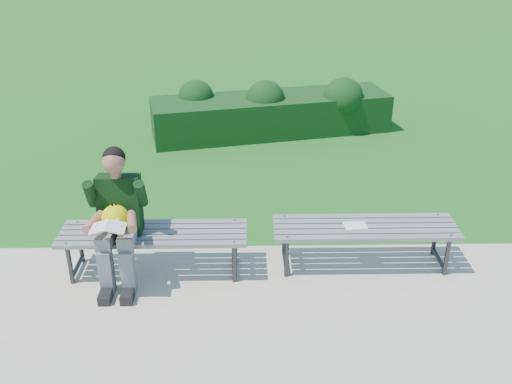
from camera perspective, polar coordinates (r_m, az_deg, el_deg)
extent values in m
plane|color=#2A7013|center=(6.14, -1.15, -5.59)|extent=(80.00, 80.00, 0.00)
cube|color=#ACA793|center=(4.73, -1.15, -16.68)|extent=(30.00, 3.50, 0.02)
cube|color=#173C0F|center=(9.28, 1.52, 7.74)|extent=(3.91, 1.74, 0.60)
sphere|color=#173C0F|center=(9.29, -6.01, 9.36)|extent=(0.68, 0.68, 0.57)
sphere|color=#173C0F|center=(9.13, 0.93, 9.20)|extent=(0.74, 0.74, 0.62)
sphere|color=#173C0F|center=(9.34, 8.71, 9.31)|extent=(0.77, 0.77, 0.64)
cube|color=slate|center=(5.41, -10.54, -5.21)|extent=(1.80, 0.08, 0.04)
cube|color=slate|center=(5.50, -10.38, -4.65)|extent=(1.80, 0.08, 0.04)
cube|color=slate|center=(5.59, -10.22, -4.11)|extent=(1.80, 0.08, 0.04)
cube|color=slate|center=(5.68, -10.08, -3.58)|extent=(1.80, 0.08, 0.04)
cube|color=slate|center=(5.77, -9.93, -3.07)|extent=(1.80, 0.08, 0.04)
cylinder|color=#2D2D30|center=(5.72, -18.11, -6.94)|extent=(0.04, 0.04, 0.41)
cylinder|color=#2D2D30|center=(6.03, -17.16, -4.99)|extent=(0.04, 0.04, 0.41)
cylinder|color=#2D2D30|center=(5.79, -17.86, -4.40)|extent=(0.04, 0.42, 0.04)
cylinder|color=#2D2D30|center=(5.95, -17.43, -7.13)|extent=(0.04, 0.42, 0.04)
cylinder|color=gray|center=(5.58, -18.50, -4.89)|extent=(0.02, 0.02, 0.01)
cylinder|color=gray|center=(5.93, -17.43, -2.84)|extent=(0.02, 0.02, 0.01)
cylinder|color=#2D2D30|center=(5.47, -2.17, -7.13)|extent=(0.04, 0.04, 0.41)
cylinder|color=#2D2D30|center=(5.79, -2.11, -5.07)|extent=(0.04, 0.04, 0.41)
cylinder|color=#2D2D30|center=(5.54, -2.17, -4.47)|extent=(0.04, 0.42, 0.04)
cylinder|color=#2D2D30|center=(5.71, -2.12, -7.31)|extent=(0.04, 0.42, 0.04)
cylinder|color=gray|center=(5.32, -2.22, -4.99)|extent=(0.02, 0.02, 0.01)
cylinder|color=gray|center=(5.68, -2.15, -2.83)|extent=(0.02, 0.02, 0.01)
cube|color=slate|center=(5.53, 11.26, -4.56)|extent=(1.80, 0.08, 0.04)
cube|color=slate|center=(5.62, 11.06, -4.02)|extent=(1.80, 0.08, 0.04)
cube|color=slate|center=(5.70, 10.86, -3.50)|extent=(1.80, 0.08, 0.04)
cube|color=slate|center=(5.79, 10.67, -2.99)|extent=(1.80, 0.08, 0.04)
cube|color=slate|center=(5.88, 10.48, -2.50)|extent=(1.80, 0.09, 0.04)
cylinder|color=#2D2D30|center=(5.55, 3.08, -6.62)|extent=(0.04, 0.04, 0.41)
cylinder|color=#2D2D30|center=(5.87, 2.83, -4.62)|extent=(0.04, 0.04, 0.41)
cylinder|color=#2D2D30|center=(5.62, 2.99, -4.00)|extent=(0.04, 0.42, 0.04)
cylinder|color=#2D2D30|center=(5.79, 2.92, -6.81)|extent=(0.04, 0.42, 0.04)
cylinder|color=gray|center=(5.41, 3.15, -4.50)|extent=(0.02, 0.02, 0.01)
cylinder|color=gray|center=(5.77, 2.87, -2.40)|extent=(0.02, 0.02, 0.01)
cylinder|color=#2D2D30|center=(5.87, 18.54, -6.14)|extent=(0.04, 0.04, 0.41)
cylinder|color=#2D2D30|center=(6.17, 17.47, -4.28)|extent=(0.04, 0.04, 0.41)
cylinder|color=#2D2D30|center=(5.93, 18.24, -3.67)|extent=(0.04, 0.42, 0.04)
cylinder|color=#2D2D30|center=(6.09, 17.81, -6.35)|extent=(0.04, 0.42, 0.04)
cylinder|color=gray|center=(5.73, 18.95, -4.12)|extent=(0.02, 0.02, 0.01)
cylinder|color=gray|center=(6.07, 17.74, -2.16)|extent=(0.02, 0.02, 0.01)
cube|color=slate|center=(5.49, -14.67, -4.15)|extent=(0.14, 0.42, 0.13)
cube|color=slate|center=(5.45, -12.62, -4.17)|extent=(0.14, 0.42, 0.13)
cube|color=slate|center=(5.49, -14.72, -7.71)|extent=(0.12, 0.13, 0.45)
cube|color=slate|center=(5.45, -12.66, -7.76)|extent=(0.12, 0.13, 0.45)
cube|color=black|center=(5.51, -14.73, -9.84)|extent=(0.11, 0.26, 0.09)
cube|color=black|center=(5.47, -12.67, -9.91)|extent=(0.11, 0.26, 0.09)
cube|color=black|center=(5.54, -13.47, -1.19)|extent=(0.40, 0.30, 0.59)
cylinder|color=#A3614D|center=(5.38, -13.86, 1.74)|extent=(0.10, 0.10, 0.08)
sphere|color=#A3614D|center=(5.32, -14.05, 2.92)|extent=(0.21, 0.21, 0.21)
sphere|color=black|center=(5.33, -14.02, 3.35)|extent=(0.21, 0.21, 0.21)
cylinder|color=black|center=(5.44, -16.22, -0.18)|extent=(0.10, 0.21, 0.30)
cylinder|color=black|center=(5.33, -11.44, -0.15)|extent=(0.10, 0.21, 0.30)
cylinder|color=#A3614D|center=(5.31, -15.92, -2.88)|extent=(0.14, 0.31, 0.08)
cylinder|color=#A3614D|center=(5.23, -12.32, -2.89)|extent=(0.14, 0.31, 0.08)
sphere|color=#A3614D|center=(5.16, -15.58, -3.74)|extent=(0.09, 0.09, 0.09)
sphere|color=#A3614D|center=(5.11, -13.40, -3.76)|extent=(0.09, 0.09, 0.09)
sphere|color=#DCB10A|center=(5.36, -13.89, -2.56)|extent=(0.25, 0.25, 0.25)
cone|color=orange|center=(5.27, -14.13, -3.21)|extent=(0.07, 0.07, 0.07)
cone|color=black|center=(5.31, -14.18, -1.27)|extent=(0.03, 0.05, 0.08)
cone|color=black|center=(5.32, -13.83, -1.27)|extent=(0.03, 0.04, 0.07)
sphere|color=white|center=(5.27, -14.62, -2.78)|extent=(0.05, 0.05, 0.05)
sphere|color=white|center=(5.25, -13.66, -2.78)|extent=(0.05, 0.05, 0.05)
cube|color=white|center=(5.11, -15.41, -3.42)|extent=(0.15, 0.20, 0.05)
cube|color=white|center=(5.08, -13.77, -3.43)|extent=(0.15, 0.20, 0.05)
cube|color=white|center=(5.67, 9.89, -3.32)|extent=(0.23, 0.18, 0.01)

